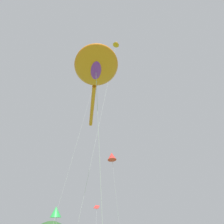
# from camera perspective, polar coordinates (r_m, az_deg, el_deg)

# --- Properties ---
(big_show_kite) EXTENTS (4.88, 9.00, 13.01)m
(big_show_kite) POSITION_cam_1_polar(r_m,az_deg,el_deg) (16.28, -3.70, 9.76)
(big_show_kite) COLOR orange
(big_show_kite) RESTS_ON ground
(small_kite_stunt_black) EXTENTS (4.15, 2.34, 23.04)m
(small_kite_stunt_black) POSITION_cam_1_polar(r_m,az_deg,el_deg) (28.89, -3.99, 6.92)
(small_kite_stunt_black) COLOR green
(small_kite_stunt_black) RESTS_ON ground
(small_kite_tiny_distant) EXTENTS (2.29, 1.26, 12.86)m
(small_kite_tiny_distant) POSITION_cam_1_polar(r_m,az_deg,el_deg) (27.94, -0.05, -10.12)
(small_kite_tiny_distant) COLOR red
(small_kite_tiny_distant) RESTS_ON ground
(small_kite_streamer_purple) EXTENTS (4.19, 1.37, 24.86)m
(small_kite_streamer_purple) POSITION_cam_1_polar(r_m,az_deg,el_deg) (30.51, 0.94, 15.16)
(small_kite_streamer_purple) COLOR orange
(small_kite_streamer_purple) RESTS_ON ground
(small_kite_box_yellow) EXTENTS (1.27, 2.16, 9.65)m
(small_kite_box_yellow) POSITION_cam_1_polar(r_m,az_deg,el_deg) (37.35, -3.55, -21.61)
(small_kite_box_yellow) COLOR red
(small_kite_box_yellow) RESTS_ON ground
(small_kite_bird_shape) EXTENTS (1.90, 2.66, 8.06)m
(small_kite_bird_shape) POSITION_cam_1_polar(r_m,az_deg,el_deg) (31.23, -12.68, -21.35)
(small_kite_bird_shape) COLOR green
(small_kite_bird_shape) RESTS_ON ground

